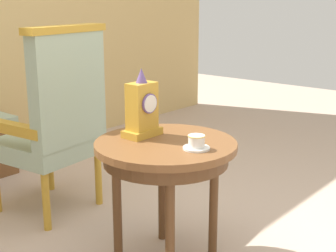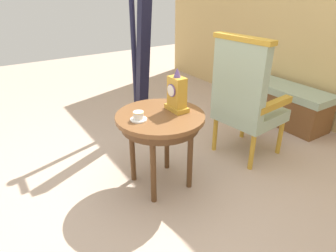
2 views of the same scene
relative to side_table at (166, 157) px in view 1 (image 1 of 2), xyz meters
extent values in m
cylinder|color=brown|center=(0.00, 0.00, 0.06)|extent=(0.68, 0.68, 0.03)
cylinder|color=#56351C|center=(0.00, 0.00, 0.01)|extent=(0.60, 0.60, 0.07)
cylinder|color=#56351C|center=(0.17, 0.17, -0.25)|extent=(0.04, 0.04, 0.59)
cylinder|color=#56351C|center=(-0.17, 0.17, -0.25)|extent=(0.04, 0.04, 0.59)
cylinder|color=#56351C|center=(-0.17, -0.17, -0.25)|extent=(0.04, 0.04, 0.59)
cylinder|color=#56351C|center=(0.17, -0.17, -0.25)|extent=(0.04, 0.04, 0.59)
cylinder|color=white|center=(0.00, -0.18, 0.08)|extent=(0.12, 0.12, 0.01)
cylinder|color=white|center=(0.00, -0.18, 0.12)|extent=(0.08, 0.08, 0.06)
torus|color=gold|center=(0.00, -0.18, 0.14)|extent=(0.08, 0.08, 0.00)
cube|color=gold|center=(0.00, 0.15, 0.10)|extent=(0.19, 0.11, 0.04)
cube|color=gold|center=(0.00, 0.15, 0.23)|extent=(0.14, 0.09, 0.23)
cylinder|color=#664C8C|center=(0.00, 0.10, 0.25)|extent=(0.10, 0.01, 0.10)
cylinder|color=white|center=(0.00, 0.09, 0.25)|extent=(0.08, 0.00, 0.08)
cone|color=#664C8C|center=(0.00, 0.15, 0.38)|extent=(0.06, 0.06, 0.07)
cube|color=#9EB299|center=(0.02, 0.98, -0.14)|extent=(0.57, 0.57, 0.11)
cube|color=#9EB299|center=(0.04, 0.76, 0.23)|extent=(0.53, 0.15, 0.64)
cube|color=gold|center=(0.04, 0.76, 0.57)|extent=(0.57, 0.16, 0.04)
cube|color=gold|center=(0.24, 1.01, 0.02)|extent=(0.12, 0.47, 0.06)
cube|color=gold|center=(-0.21, 0.95, 0.02)|extent=(0.12, 0.47, 0.06)
cylinder|color=gold|center=(0.21, 1.22, -0.37)|extent=(0.04, 0.04, 0.35)
cylinder|color=gold|center=(0.26, 0.79, -0.37)|extent=(0.04, 0.04, 0.35)
cylinder|color=gold|center=(-0.18, 0.74, -0.37)|extent=(0.04, 0.04, 0.35)
camera|label=1|loc=(-1.70, -1.45, 0.74)|focal=52.51mm
camera|label=2|loc=(1.79, -1.09, 1.00)|focal=32.52mm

